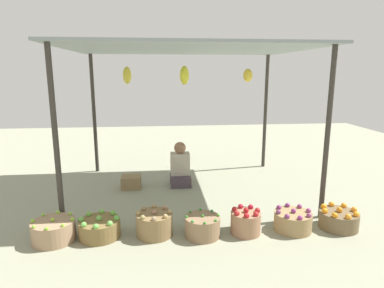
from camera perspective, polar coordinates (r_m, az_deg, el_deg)
name	(u,v)px	position (r m, az deg, el deg)	size (l,w,h in m)	color
ground_plane	(188,190)	(5.82, -0.67, -7.82)	(14.00, 14.00, 0.00)	gray
market_stall_structure	(188,57)	(5.48, -0.77, 14.75)	(3.80, 2.89, 2.38)	#38332D
vendor_person	(180,168)	(6.00, -2.04, -4.20)	(0.36, 0.44, 0.78)	#463A44
basket_limes	(54,231)	(4.45, -22.62, -13.55)	(0.51, 0.51, 0.29)	#A1805F
basket_green_apples	(100,228)	(4.38, -15.56, -13.69)	(0.51, 0.51, 0.28)	brown
basket_potatoes	(154,224)	(4.28, -6.46, -13.44)	(0.45, 0.45, 0.34)	olive
basket_green_chilies	(202,226)	(4.24, 1.80, -13.91)	(0.44, 0.44, 0.29)	#8D6E50
basket_red_apples	(246,222)	(4.35, 9.18, -13.06)	(0.38, 0.38, 0.34)	#9D7354
basket_purple_onions	(293,221)	(4.57, 16.89, -12.50)	(0.48, 0.48, 0.29)	#987B4F
basket_oranges	(339,219)	(4.84, 23.82, -11.70)	(0.49, 0.49, 0.29)	brown
wooden_crate_near_vendor	(131,182)	(5.98, -10.39, -6.39)	(0.33, 0.31, 0.22)	olive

